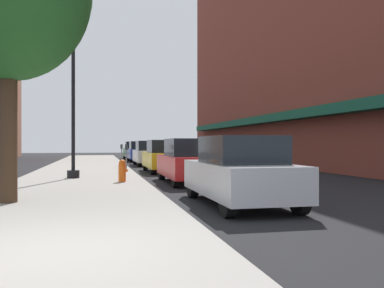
{
  "coord_description": "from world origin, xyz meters",
  "views": [
    {
      "loc": [
        0.7,
        -5.56,
        1.48
      ],
      "look_at": [
        5.84,
        17.35,
        1.45
      ],
      "focal_mm": 39.14,
      "sensor_mm": 36.0,
      "label": 1
    }
  ],
  "objects_px": {
    "car_silver": "(239,172)",
    "car_red": "(189,161)",
    "car_white": "(148,153)",
    "parking_meter_near": "(126,154)",
    "fire_hydrant": "(122,171)",
    "car_yellow": "(164,157)",
    "lamppost": "(73,100)",
    "parking_meter_far": "(122,152)",
    "car_blue": "(140,152)",
    "car_green": "(134,150)"
  },
  "relations": [
    {
      "from": "car_yellow",
      "to": "parking_meter_near",
      "type": "bearing_deg",
      "value": -166.03
    },
    {
      "from": "parking_meter_near",
      "to": "car_red",
      "type": "xyz_separation_m",
      "value": [
        1.95,
        -5.6,
        -0.14
      ]
    },
    {
      "from": "car_green",
      "to": "parking_meter_far",
      "type": "bearing_deg",
      "value": -97.42
    },
    {
      "from": "car_red",
      "to": "car_yellow",
      "type": "height_order",
      "value": "same"
    },
    {
      "from": "car_silver",
      "to": "parking_meter_near",
      "type": "bearing_deg",
      "value": 98.42
    },
    {
      "from": "lamppost",
      "to": "car_red",
      "type": "height_order",
      "value": "lamppost"
    },
    {
      "from": "parking_meter_far",
      "to": "fire_hydrant",
      "type": "bearing_deg",
      "value": -92.93
    },
    {
      "from": "parking_meter_far",
      "to": "car_green",
      "type": "xyz_separation_m",
      "value": [
        1.95,
        14.98,
        -0.14
      ]
    },
    {
      "from": "car_white",
      "to": "parking_meter_near",
      "type": "bearing_deg",
      "value": -105.96
    },
    {
      "from": "parking_meter_far",
      "to": "car_yellow",
      "type": "distance_m",
      "value": 4.42
    },
    {
      "from": "fire_hydrant",
      "to": "parking_meter_near",
      "type": "height_order",
      "value": "parking_meter_near"
    },
    {
      "from": "parking_meter_far",
      "to": "car_white",
      "type": "xyz_separation_m",
      "value": [
        1.95,
        2.87,
        -0.14
      ]
    },
    {
      "from": "car_silver",
      "to": "fire_hydrant",
      "type": "bearing_deg",
      "value": 112.84
    },
    {
      "from": "lamppost",
      "to": "car_white",
      "type": "distance_m",
      "value": 12.05
    },
    {
      "from": "parking_meter_far",
      "to": "car_white",
      "type": "height_order",
      "value": "car_white"
    },
    {
      "from": "car_red",
      "to": "car_green",
      "type": "distance_m",
      "value": 24.98
    },
    {
      "from": "parking_meter_near",
      "to": "car_green",
      "type": "distance_m",
      "value": 19.47
    },
    {
      "from": "car_yellow",
      "to": "car_blue",
      "type": "relative_size",
      "value": 1.0
    },
    {
      "from": "parking_meter_far",
      "to": "car_white",
      "type": "relative_size",
      "value": 0.3
    },
    {
      "from": "car_red",
      "to": "parking_meter_near",
      "type": "bearing_deg",
      "value": 107.91
    },
    {
      "from": "fire_hydrant",
      "to": "car_green",
      "type": "relative_size",
      "value": 0.18
    },
    {
      "from": "car_silver",
      "to": "lamppost",
      "type": "bearing_deg",
      "value": 117.99
    },
    {
      "from": "lamppost",
      "to": "car_green",
      "type": "distance_m",
      "value": 23.64
    },
    {
      "from": "car_blue",
      "to": "parking_meter_near",
      "type": "bearing_deg",
      "value": -96.91
    },
    {
      "from": "car_white",
      "to": "car_yellow",
      "type": "bearing_deg",
      "value": -90.92
    },
    {
      "from": "parking_meter_far",
      "to": "car_red",
      "type": "height_order",
      "value": "car_red"
    },
    {
      "from": "fire_hydrant",
      "to": "car_red",
      "type": "bearing_deg",
      "value": 5.58
    },
    {
      "from": "parking_meter_near",
      "to": "car_red",
      "type": "height_order",
      "value": "car_red"
    },
    {
      "from": "parking_meter_near",
      "to": "car_red",
      "type": "bearing_deg",
      "value": -70.81
    },
    {
      "from": "car_silver",
      "to": "car_red",
      "type": "xyz_separation_m",
      "value": [
        0.0,
        5.76,
        0.0
      ]
    },
    {
      "from": "car_yellow",
      "to": "car_green",
      "type": "distance_m",
      "value": 18.94
    },
    {
      "from": "lamppost",
      "to": "car_silver",
      "type": "bearing_deg",
      "value": -60.7
    },
    {
      "from": "lamppost",
      "to": "fire_hydrant",
      "type": "bearing_deg",
      "value": -49.35
    },
    {
      "from": "parking_meter_near",
      "to": "car_yellow",
      "type": "height_order",
      "value": "car_yellow"
    },
    {
      "from": "parking_meter_near",
      "to": "car_blue",
      "type": "distance_m",
      "value": 13.61
    },
    {
      "from": "car_yellow",
      "to": "car_white",
      "type": "distance_m",
      "value": 6.83
    },
    {
      "from": "car_silver",
      "to": "car_blue",
      "type": "relative_size",
      "value": 1.0
    },
    {
      "from": "car_yellow",
      "to": "car_red",
      "type": "bearing_deg",
      "value": -88.48
    },
    {
      "from": "car_red",
      "to": "car_green",
      "type": "xyz_separation_m",
      "value": [
        0.0,
        24.98,
        0.0
      ]
    },
    {
      "from": "car_yellow",
      "to": "car_white",
      "type": "xyz_separation_m",
      "value": [
        0.0,
        6.83,
        0.0
      ]
    },
    {
      "from": "lamppost",
      "to": "car_green",
      "type": "bearing_deg",
      "value": 79.53
    },
    {
      "from": "fire_hydrant",
      "to": "car_white",
      "type": "xyz_separation_m",
      "value": [
        2.47,
        13.11,
        0.29
      ]
    },
    {
      "from": "parking_meter_near",
      "to": "car_blue",
      "type": "bearing_deg",
      "value": 81.76
    },
    {
      "from": "car_silver",
      "to": "car_red",
      "type": "bearing_deg",
      "value": 88.69
    },
    {
      "from": "car_yellow",
      "to": "car_green",
      "type": "bearing_deg",
      "value": 91.52
    },
    {
      "from": "parking_meter_far",
      "to": "car_yellow",
      "type": "height_order",
      "value": "car_yellow"
    },
    {
      "from": "parking_meter_far",
      "to": "car_red",
      "type": "distance_m",
      "value": 10.18
    },
    {
      "from": "fire_hydrant",
      "to": "car_white",
      "type": "height_order",
      "value": "car_white"
    },
    {
      "from": "car_red",
      "to": "fire_hydrant",
      "type": "bearing_deg",
      "value": -175.69
    },
    {
      "from": "lamppost",
      "to": "parking_meter_far",
      "type": "relative_size",
      "value": 4.5
    }
  ]
}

